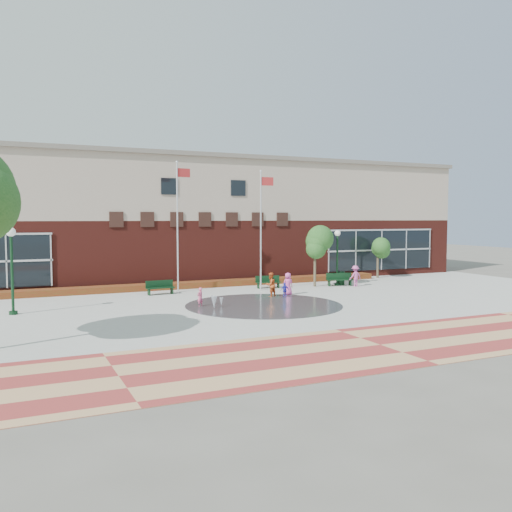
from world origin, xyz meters
name	(u,v)px	position (x,y,z in m)	size (l,w,h in m)	color
ground	(290,315)	(0.00, 0.00, 0.00)	(120.00, 120.00, 0.00)	#666056
plaza_concrete	(256,303)	(0.00, 4.00, 0.00)	(46.00, 18.00, 0.01)	#A8A8A0
paver_band	(380,345)	(0.00, -7.00, 0.00)	(46.00, 6.00, 0.01)	#9A312E
splash_pad	(264,305)	(0.00, 3.00, 0.00)	(8.40, 8.40, 0.01)	#383A3D
library_building	(183,219)	(0.00, 17.48, 4.64)	(44.40, 10.40, 9.20)	#5B1E17
flower_bed	(210,287)	(0.00, 11.60, 0.00)	(26.00, 1.20, 0.40)	#9C0510
flagpole_left	(178,220)	(-2.63, 10.01, 4.59)	(0.97, 0.19, 8.24)	silver
flagpole_right	(261,224)	(2.49, 8.60, 4.33)	(0.96, 0.16, 7.75)	silver
lamp_left	(12,261)	(-12.24, 5.54, 2.63)	(0.45, 0.45, 4.24)	black
lamp_right	(337,251)	(8.27, 8.58, 2.39)	(0.41, 0.41, 3.85)	black
bench_left	(160,290)	(-3.99, 9.32, 0.28)	(1.77, 0.59, 0.87)	black
bench_mid	(268,284)	(3.32, 9.30, 0.27)	(1.72, 0.74, 0.84)	black
bench_right	(340,282)	(8.31, 8.31, 0.29)	(1.86, 0.97, 0.90)	black
trash_can	(340,278)	(8.66, 8.74, 0.50)	(0.60, 0.60, 0.98)	black
tree_mid	(315,241)	(6.59, 8.76, 3.12)	(2.54, 2.54, 4.28)	#403626
tree_small_right	(378,248)	(13.83, 11.36, 2.37)	(1.90, 1.90, 3.25)	#403626
water_jet_a	(214,309)	(-2.80, 3.07, 0.00)	(0.33, 0.33, 0.65)	white
water_jet_b	(221,306)	(-2.17, 3.67, 0.00)	(0.20, 0.20, 0.44)	white
child_splash	(200,297)	(-3.26, 3.97, 0.52)	(0.38, 0.25, 1.03)	#F1598A
adult_red	(271,285)	(1.72, 5.67, 0.73)	(0.71, 0.55, 1.46)	#D25622
adult_pink	(288,284)	(3.00, 5.88, 0.69)	(0.67, 0.44, 1.38)	#E750A7
child_blue	(285,290)	(2.30, 4.96, 0.45)	(0.53, 0.22, 0.91)	#2E2EC1
person_bench	(355,276)	(9.14, 7.65, 0.72)	(0.93, 0.54, 1.45)	#CB529C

